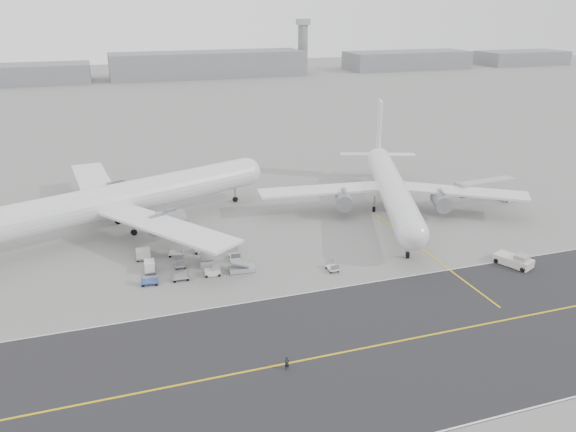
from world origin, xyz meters
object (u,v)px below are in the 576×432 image
object	(u,v)px
control_tower	(303,45)
pushback_tug	(514,260)
airliner_b	(391,187)
ground_crew_a	(287,363)
jet_bridge	(486,187)
airliner_a	(125,198)

from	to	relation	value
control_tower	pushback_tug	xyz separation A→B (m)	(-58.98, -269.14, -15.33)
airliner_b	ground_crew_a	distance (m)	57.40
airliner_b	jet_bridge	bearing A→B (deg)	14.63
control_tower	jet_bridge	bearing A→B (deg)	-100.56
airliner_a	pushback_tug	distance (m)	70.26
airliner_a	ground_crew_a	size ratio (longest dim) A/B	34.68
airliner_a	ground_crew_a	xyz separation A→B (m)	(15.32, -51.53, -5.35)
pushback_tug	control_tower	bearing A→B (deg)	52.93
pushback_tug	ground_crew_a	size ratio (longest dim) A/B	4.49
control_tower	jet_bridge	distance (m)	246.80
airliner_a	control_tower	bearing A→B (deg)	-47.81
jet_bridge	control_tower	bearing A→B (deg)	74.61
airliner_a	jet_bridge	xyz separation A→B (m)	(73.58, -9.76, -2.27)
airliner_a	jet_bridge	world-z (taller)	airliner_a
control_tower	airliner_b	xyz separation A→B (m)	(-66.64, -240.27, -10.74)
airliner_b	pushback_tug	world-z (taller)	airliner_b
airliner_a	ground_crew_a	distance (m)	54.02
ground_crew_a	pushback_tug	bearing A→B (deg)	8.95
pushback_tug	ground_crew_a	bearing A→B (deg)	173.89
airliner_a	ground_crew_a	world-z (taller)	airliner_a
jet_bridge	ground_crew_a	distance (m)	71.75
airliner_a	airliner_b	bearing A→B (deg)	-119.17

